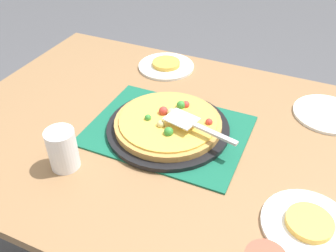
{
  "coord_description": "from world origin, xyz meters",
  "views": [
    {
      "loc": [
        0.36,
        -0.81,
        1.47
      ],
      "look_at": [
        0.0,
        0.0,
        0.77
      ],
      "focal_mm": 39.05,
      "sensor_mm": 36.0,
      "label": 1
    }
  ],
  "objects_px": {
    "plate_far_right": "(166,66)",
    "plate_side": "(327,114)",
    "pizza_server": "(195,125)",
    "served_slice_left": "(309,222)",
    "pizza_pan": "(168,128)",
    "cup_far": "(63,149)",
    "served_slice_right": "(166,63)",
    "plate_near_left": "(308,226)",
    "pizza": "(168,122)"
  },
  "relations": [
    {
      "from": "served_slice_left",
      "to": "pizza_server",
      "type": "bearing_deg",
      "value": 153.86
    },
    {
      "from": "plate_far_right",
      "to": "served_slice_right",
      "type": "bearing_deg",
      "value": 0.0
    },
    {
      "from": "plate_near_left",
      "to": "cup_far",
      "type": "height_order",
      "value": "cup_far"
    },
    {
      "from": "pizza_pan",
      "to": "plate_side",
      "type": "xyz_separation_m",
      "value": [
        0.45,
        0.29,
        -0.01
      ]
    },
    {
      "from": "plate_near_left",
      "to": "pizza_server",
      "type": "bearing_deg",
      "value": 153.86
    },
    {
      "from": "plate_near_left",
      "to": "pizza_server",
      "type": "distance_m",
      "value": 0.4
    },
    {
      "from": "served_slice_right",
      "to": "cup_far",
      "type": "bearing_deg",
      "value": -92.24
    },
    {
      "from": "cup_far",
      "to": "plate_far_right",
      "type": "bearing_deg",
      "value": 87.76
    },
    {
      "from": "plate_near_left",
      "to": "served_slice_right",
      "type": "xyz_separation_m",
      "value": [
        -0.62,
        0.56,
        0.01
      ]
    },
    {
      "from": "plate_far_right",
      "to": "cup_far",
      "type": "distance_m",
      "value": 0.63
    },
    {
      "from": "pizza_server",
      "to": "served_slice_left",
      "type": "bearing_deg",
      "value": -26.14
    },
    {
      "from": "plate_near_left",
      "to": "served_slice_right",
      "type": "relative_size",
      "value": 2.0
    },
    {
      "from": "served_slice_right",
      "to": "cup_far",
      "type": "relative_size",
      "value": 0.92
    },
    {
      "from": "pizza_pan",
      "to": "plate_far_right",
      "type": "bearing_deg",
      "value": 115.12
    },
    {
      "from": "served_slice_right",
      "to": "plate_near_left",
      "type": "bearing_deg",
      "value": -42.29
    },
    {
      "from": "pizza_pan",
      "to": "plate_far_right",
      "type": "height_order",
      "value": "pizza_pan"
    },
    {
      "from": "pizza",
      "to": "served_slice_right",
      "type": "relative_size",
      "value": 3.0
    },
    {
      "from": "plate_far_right",
      "to": "plate_side",
      "type": "bearing_deg",
      "value": -7.09
    },
    {
      "from": "cup_far",
      "to": "served_slice_left",
      "type": "bearing_deg",
      "value": 5.37
    },
    {
      "from": "plate_far_right",
      "to": "served_slice_left",
      "type": "height_order",
      "value": "served_slice_left"
    },
    {
      "from": "plate_far_right",
      "to": "served_slice_right",
      "type": "relative_size",
      "value": 2.0
    },
    {
      "from": "pizza_pan",
      "to": "served_slice_right",
      "type": "bearing_deg",
      "value": 115.12
    },
    {
      "from": "pizza_pan",
      "to": "plate_far_right",
      "type": "relative_size",
      "value": 1.73
    },
    {
      "from": "cup_far",
      "to": "plate_near_left",
      "type": "bearing_deg",
      "value": 5.37
    },
    {
      "from": "plate_far_right",
      "to": "served_slice_right",
      "type": "height_order",
      "value": "served_slice_right"
    },
    {
      "from": "served_slice_left",
      "to": "pizza_server",
      "type": "relative_size",
      "value": 0.47
    },
    {
      "from": "plate_near_left",
      "to": "plate_side",
      "type": "bearing_deg",
      "value": 90.07
    },
    {
      "from": "pizza_pan",
      "to": "pizza_server",
      "type": "relative_size",
      "value": 1.63
    },
    {
      "from": "plate_near_left",
      "to": "pizza_server",
      "type": "relative_size",
      "value": 0.94
    },
    {
      "from": "pizza",
      "to": "plate_side",
      "type": "height_order",
      "value": "pizza"
    },
    {
      "from": "plate_near_left",
      "to": "plate_far_right",
      "type": "bearing_deg",
      "value": 137.71
    },
    {
      "from": "plate_far_right",
      "to": "plate_side",
      "type": "height_order",
      "value": "same"
    },
    {
      "from": "plate_side",
      "to": "served_slice_right",
      "type": "distance_m",
      "value": 0.62
    },
    {
      "from": "plate_near_left",
      "to": "plate_side",
      "type": "height_order",
      "value": "same"
    },
    {
      "from": "plate_far_right",
      "to": "pizza_server",
      "type": "distance_m",
      "value": 0.48
    },
    {
      "from": "plate_far_right",
      "to": "pizza_server",
      "type": "xyz_separation_m",
      "value": [
        0.27,
        -0.39,
        0.07
      ]
    },
    {
      "from": "pizza",
      "to": "served_slice_right",
      "type": "height_order",
      "value": "pizza"
    },
    {
      "from": "served_slice_left",
      "to": "served_slice_right",
      "type": "bearing_deg",
      "value": 137.71
    },
    {
      "from": "pizza",
      "to": "plate_side",
      "type": "distance_m",
      "value": 0.53
    },
    {
      "from": "pizza_server",
      "to": "cup_far",
      "type": "bearing_deg",
      "value": -141.45
    },
    {
      "from": "served_slice_right",
      "to": "pizza_server",
      "type": "distance_m",
      "value": 0.48
    },
    {
      "from": "plate_near_left",
      "to": "cup_far",
      "type": "relative_size",
      "value": 1.83
    },
    {
      "from": "pizza",
      "to": "plate_near_left",
      "type": "relative_size",
      "value": 1.5
    },
    {
      "from": "pizza_server",
      "to": "pizza",
      "type": "bearing_deg",
      "value": 166.1
    },
    {
      "from": "plate_near_left",
      "to": "served_slice_left",
      "type": "distance_m",
      "value": 0.01
    },
    {
      "from": "pizza",
      "to": "served_slice_left",
      "type": "height_order",
      "value": "pizza"
    },
    {
      "from": "served_slice_right",
      "to": "pizza_server",
      "type": "bearing_deg",
      "value": -55.57
    },
    {
      "from": "plate_side",
      "to": "cup_far",
      "type": "bearing_deg",
      "value": -139.63
    },
    {
      "from": "pizza",
      "to": "plate_near_left",
      "type": "bearing_deg",
      "value": -23.71
    },
    {
      "from": "served_slice_right",
      "to": "plate_side",
      "type": "bearing_deg",
      "value": -7.09
    }
  ]
}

